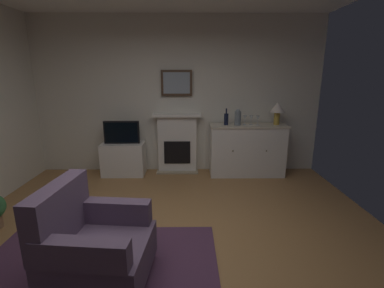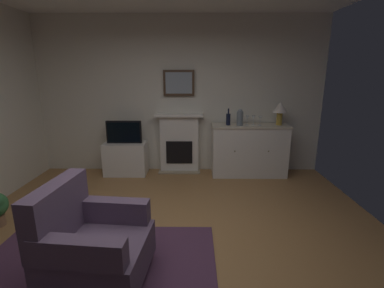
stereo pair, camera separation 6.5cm
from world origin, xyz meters
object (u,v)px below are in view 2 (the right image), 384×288
object	(u,v)px
sideboard_cabinet	(249,150)
vase_decorative	(240,117)
wine_glass_right	(260,118)
framed_picture	(179,83)
tv_cabinet	(126,158)
wine_bottle	(228,119)
wine_glass_left	(247,118)
fireplace_unit	(180,143)
table_lamp	(280,109)
wine_glass_center	(253,118)
tv_set	(124,132)
armchair	(91,244)

from	to	relation	value
sideboard_cabinet	vase_decorative	distance (m)	0.63
wine_glass_right	vase_decorative	world-z (taller)	vase_decorative
framed_picture	wine_glass_right	xyz separation A→B (m)	(1.41, -0.28, -0.59)
tv_cabinet	vase_decorative	bearing A→B (deg)	-1.83
wine_bottle	wine_glass_right	bearing A→B (deg)	-2.88
sideboard_cabinet	wine_glass_left	size ratio (longest dim) A/B	8.14
fireplace_unit	sideboard_cabinet	distance (m)	1.27
table_lamp	wine_bottle	distance (m)	0.91
wine_glass_left	vase_decorative	distance (m)	0.13
wine_glass_left	tv_cabinet	distance (m)	2.29
wine_bottle	tv_cabinet	distance (m)	1.98
wine_glass_right	table_lamp	bearing A→B (deg)	8.81
framed_picture	vase_decorative	bearing A→B (deg)	-14.42
framed_picture	vase_decorative	size ratio (longest dim) A/B	1.96
wine_glass_center	vase_decorative	size ratio (longest dim) A/B	0.59
vase_decorative	tv_set	bearing A→B (deg)	178.82
armchair	vase_decorative	bearing A→B (deg)	57.82
framed_picture	table_lamp	world-z (taller)	framed_picture
framed_picture	armchair	size ratio (longest dim) A/B	0.60
wine_glass_right	armchair	xyz separation A→B (m)	(-2.01, -2.64, -0.66)
tv_cabinet	armchair	size ratio (longest dim) A/B	0.82
table_lamp	fireplace_unit	bearing A→B (deg)	174.23
table_lamp	wine_bottle	bearing A→B (deg)	-178.34
wine_glass_left	armchair	size ratio (longest dim) A/B	0.18
fireplace_unit	armchair	world-z (taller)	fireplace_unit
framed_picture	tv_set	bearing A→B (deg)	-166.69
tv_cabinet	armchair	world-z (taller)	armchair
table_lamp	vase_decorative	world-z (taller)	table_lamp
vase_decorative	tv_cabinet	size ratio (longest dim) A/B	0.37
wine_glass_right	wine_bottle	bearing A→B (deg)	177.12
sideboard_cabinet	table_lamp	world-z (taller)	table_lamp
framed_picture	table_lamp	distance (m)	1.82
wine_bottle	tv_set	bearing A→B (deg)	179.45
fireplace_unit	wine_glass_right	size ratio (longest dim) A/B	6.67
tv_cabinet	armchair	distance (m)	2.73
tv_set	wine_bottle	bearing A→B (deg)	-0.55
wine_bottle	tv_cabinet	size ratio (longest dim) A/B	0.39
sideboard_cabinet	wine_glass_left	bearing A→B (deg)	-159.70
wine_glass_left	wine_glass_center	bearing A→B (deg)	1.23
wine_glass_right	armchair	size ratio (longest dim) A/B	0.18
wine_glass_left	tv_cabinet	size ratio (longest dim) A/B	0.22
fireplace_unit	tv_cabinet	distance (m)	1.02
wine_glass_center	vase_decorative	distance (m)	0.24
framed_picture	vase_decorative	distance (m)	1.23
sideboard_cabinet	tv_set	xyz separation A→B (m)	(-2.23, -0.01, 0.33)
wine_bottle	wine_glass_left	world-z (taller)	wine_bottle
framed_picture	armchair	distance (m)	3.23
wine_glass_center	wine_glass_right	distance (m)	0.11
sideboard_cabinet	armchair	world-z (taller)	sideboard_cabinet
wine_glass_right	wine_glass_left	bearing A→B (deg)	172.46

